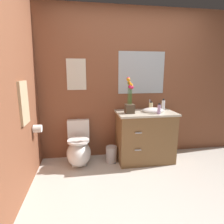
{
  "coord_description": "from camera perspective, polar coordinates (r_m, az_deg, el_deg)",
  "views": [
    {
      "loc": [
        -0.8,
        -1.67,
        1.45
      ],
      "look_at": [
        -0.36,
        1.09,
        0.86
      ],
      "focal_mm": 29.79,
      "sensor_mm": 36.0,
      "label": 1
    }
  ],
  "objects": [
    {
      "name": "vanity_cabinet",
      "position": [
        3.16,
        10.11,
        -7.17
      ],
      "size": [
        0.94,
        0.56,
        1.01
      ],
      "color": "brown",
      "rests_on": "ground_plane"
    },
    {
      "name": "lotion_bottle",
      "position": [
        2.94,
        14.23,
        0.88
      ],
      "size": [
        0.05,
        0.05,
        0.17
      ],
      "color": "#B28CBF",
      "rests_on": "vanity_cabinet"
    },
    {
      "name": "toilet_paper_roll",
      "position": [
        2.83,
        -21.86,
        -4.76
      ],
      "size": [
        0.11,
        0.11,
        0.11
      ],
      "primitive_type": "cylinder",
      "rotation": [
        0.0,
        1.57,
        0.0
      ],
      "color": "white"
    },
    {
      "name": "toilet",
      "position": [
        3.09,
        -10.15,
        -11.27
      ],
      "size": [
        0.38,
        0.59,
        0.69
      ],
      "color": "white",
      "rests_on": "ground_plane"
    },
    {
      "name": "flower_vase",
      "position": [
        2.9,
        5.44,
        3.39
      ],
      "size": [
        0.14,
        0.14,
        0.56
      ],
      "color": "#4C3D2D",
      "rests_on": "vanity_cabinet"
    },
    {
      "name": "wall_left",
      "position": [
        2.24,
        -28.36,
        5.37
      ],
      "size": [
        0.05,
        4.03,
        2.5
      ],
      "primitive_type": "cube",
      "color": "brown",
      "rests_on": "ground_plane"
    },
    {
      "name": "wall_mirror",
      "position": [
        3.26,
        9.03,
        11.8
      ],
      "size": [
        0.8,
        0.01,
        0.7
      ],
      "primitive_type": "cube",
      "color": "#B2BCC6"
    },
    {
      "name": "ground_plane",
      "position": [
        2.36,
        14.57,
        -26.52
      ],
      "size": [
        10.1,
        10.1,
        0.0
      ],
      "primitive_type": "plane",
      "color": "beige"
    },
    {
      "name": "soap_bottle",
      "position": [
        3.19,
        15.45,
        1.99
      ],
      "size": [
        0.06,
        0.06,
        0.2
      ],
      "color": "white",
      "rests_on": "vanity_cabinet"
    },
    {
      "name": "hanging_towel",
      "position": [
        2.46,
        -25.43,
        2.53
      ],
      "size": [
        0.03,
        0.28,
        0.52
      ],
      "primitive_type": "cube",
      "color": "tan"
    },
    {
      "name": "trash_bin",
      "position": [
        3.14,
        -0.19,
        -12.8
      ],
      "size": [
        0.18,
        0.18,
        0.27
      ],
      "color": "#B7B7BC",
      "rests_on": "ground_plane"
    },
    {
      "name": "hand_wash_bottle",
      "position": [
        3.13,
        11.8,
        1.63
      ],
      "size": [
        0.06,
        0.06,
        0.16
      ],
      "color": "beige",
      "rests_on": "vanity_cabinet"
    },
    {
      "name": "wall_back",
      "position": [
        3.3,
        8.78,
        8.33
      ],
      "size": [
        4.71,
        0.05,
        2.5
      ],
      "primitive_type": "cube",
      "color": "brown",
      "rests_on": "ground_plane"
    },
    {
      "name": "wall_poster",
      "position": [
        3.11,
        -10.88,
        11.24
      ],
      "size": [
        0.31,
        0.01,
        0.5
      ],
      "primitive_type": "cube",
      "color": "silver"
    }
  ]
}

